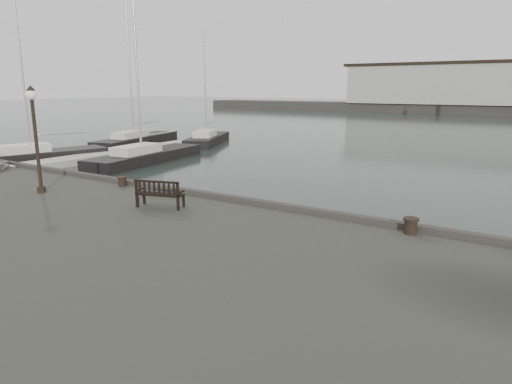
# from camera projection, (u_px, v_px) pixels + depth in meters

# --- Properties ---
(ground) EXTENTS (400.00, 400.00, 0.00)m
(ground) POSITION_uv_depth(u_px,v_px,m) (237.00, 242.00, 16.37)
(ground) COLOR black
(ground) RESTS_ON ground
(pontoon) EXTENTS (2.00, 24.00, 0.50)m
(pontoon) POSITION_uv_depth(u_px,v_px,m) (99.00, 156.00, 35.07)
(pontoon) COLOR #A6A59A
(pontoon) RESTS_ON ground
(breakwater) EXTENTS (140.00, 9.50, 12.20)m
(breakwater) POSITION_uv_depth(u_px,v_px,m) (477.00, 93.00, 93.18)
(breakwater) COLOR #383530
(breakwater) RESTS_ON ground
(bench) EXTENTS (1.66, 0.99, 0.90)m
(bench) POSITION_uv_depth(u_px,v_px,m) (160.00, 199.00, 15.04)
(bench) COLOR black
(bench) RESTS_ON quay
(bollard_left) EXTENTS (0.39, 0.39, 0.39)m
(bollard_left) POSITION_uv_depth(u_px,v_px,m) (122.00, 181.00, 18.28)
(bollard_left) COLOR black
(bollard_left) RESTS_ON quay
(bollard_right) EXTENTS (0.45, 0.45, 0.44)m
(bollard_right) POSITION_uv_depth(u_px,v_px,m) (411.00, 226.00, 12.32)
(bollard_right) COLOR black
(bollard_right) RESTS_ON quay
(lamp_post) EXTENTS (0.40, 0.40, 3.96)m
(lamp_post) POSITION_uv_depth(u_px,v_px,m) (34.00, 125.00, 16.70)
(lamp_post) COLOR black
(lamp_post) RESTS_ON quay
(yacht_a) EXTENTS (5.03, 10.07, 13.29)m
(yacht_a) POSITION_uv_depth(u_px,v_px,m) (39.00, 159.00, 33.94)
(yacht_a) COLOR black
(yacht_a) RESTS_ON ground
(yacht_b) EXTENTS (5.15, 11.69, 14.90)m
(yacht_b) POSITION_uv_depth(u_px,v_px,m) (137.00, 142.00, 44.42)
(yacht_b) COLOR black
(yacht_b) RESTS_ON ground
(yacht_c) EXTENTS (3.92, 10.99, 14.30)m
(yacht_c) POSITION_uv_depth(u_px,v_px,m) (147.00, 159.00, 33.83)
(yacht_c) COLOR black
(yacht_c) RESTS_ON ground
(yacht_d) EXTENTS (6.02, 9.34, 11.57)m
(yacht_d) POSITION_uv_depth(u_px,v_px,m) (208.00, 141.00, 45.01)
(yacht_d) COLOR black
(yacht_d) RESTS_ON ground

